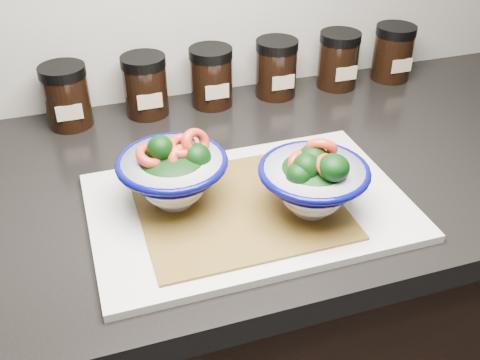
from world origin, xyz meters
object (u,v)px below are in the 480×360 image
object	(u,v)px
bowl_left	(173,173)
spice_jar_d	(276,68)
bowl_right	(313,181)
spice_jar_c	(211,77)
spice_jar_e	(338,60)
spice_jar_f	(393,52)
cutting_board	(249,207)
spice_jar_a	(67,96)
spice_jar_b	(145,86)

from	to	relation	value
bowl_left	spice_jar_d	bearing A→B (deg)	48.58
bowl_right	spice_jar_c	bearing A→B (deg)	94.90
spice_jar_e	spice_jar_f	world-z (taller)	same
bowl_right	spice_jar_f	bearing A→B (deg)	47.47
cutting_board	spice_jar_a	distance (m)	0.41
bowl_right	spice_jar_f	distance (m)	0.53
spice_jar_c	spice_jar_f	distance (m)	0.39
spice_jar_c	spice_jar_e	xyz separation A→B (m)	(0.27, 0.00, 0.00)
spice_jar_a	spice_jar_e	size ratio (longest dim) A/B	1.00
bowl_right	spice_jar_d	bearing A→B (deg)	75.86
spice_jar_a	spice_jar_e	bearing A→B (deg)	0.00
spice_jar_c	spice_jar_e	distance (m)	0.27
cutting_board	spice_jar_c	world-z (taller)	spice_jar_c
spice_jar_d	spice_jar_b	bearing A→B (deg)	180.00
cutting_board	bowl_left	bearing A→B (deg)	161.28
spice_jar_c	spice_jar_e	size ratio (longest dim) A/B	1.00
bowl_left	spice_jar_e	world-z (taller)	bowl_left
spice_jar_e	spice_jar_f	distance (m)	0.13
spice_jar_d	spice_jar_f	size ratio (longest dim) A/B	1.00
spice_jar_d	spice_jar_e	bearing A→B (deg)	0.00
cutting_board	spice_jar_c	distance (m)	0.35
spice_jar_e	bowl_right	bearing A→B (deg)	-120.79
spice_jar_f	spice_jar_b	bearing A→B (deg)	180.00
cutting_board	spice_jar_d	size ratio (longest dim) A/B	3.98
bowl_right	spice_jar_f	xyz separation A→B (m)	(0.36, 0.39, -0.01)
spice_jar_a	spice_jar_b	size ratio (longest dim) A/B	1.00
spice_jar_b	spice_jar_c	xyz separation A→B (m)	(0.13, 0.00, 0.00)
spice_jar_b	spice_jar_d	world-z (taller)	same
spice_jar_d	spice_jar_e	distance (m)	0.13
spice_jar_e	spice_jar_b	bearing A→B (deg)	180.00
cutting_board	spice_jar_a	bearing A→B (deg)	123.02
bowl_right	spice_jar_e	bearing A→B (deg)	59.21
spice_jar_b	spice_jar_e	xyz separation A→B (m)	(0.39, 0.00, 0.00)
spice_jar_b	spice_jar_f	size ratio (longest dim) A/B	1.00
spice_jar_d	spice_jar_f	world-z (taller)	same
bowl_right	spice_jar_b	bearing A→B (deg)	112.21
spice_jar_a	spice_jar_f	world-z (taller)	same
spice_jar_a	spice_jar_f	distance (m)	0.66
bowl_right	spice_jar_e	distance (m)	0.45
spice_jar_c	spice_jar_d	bearing A→B (deg)	0.00
bowl_left	spice_jar_c	xyz separation A→B (m)	(0.14, 0.31, -0.01)
bowl_left	spice_jar_d	size ratio (longest dim) A/B	1.38
bowl_right	spice_jar_e	size ratio (longest dim) A/B	1.35
bowl_right	spice_jar_a	world-z (taller)	bowl_right
cutting_board	bowl_right	size ratio (longest dim) A/B	2.96
bowl_right	spice_jar_f	world-z (taller)	bowl_right
spice_jar_d	spice_jar_f	xyz separation A→B (m)	(0.26, 0.00, 0.00)
bowl_left	spice_jar_a	world-z (taller)	bowl_left
spice_jar_b	bowl_right	bearing A→B (deg)	-67.79
spice_jar_c	spice_jar_e	world-z (taller)	same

